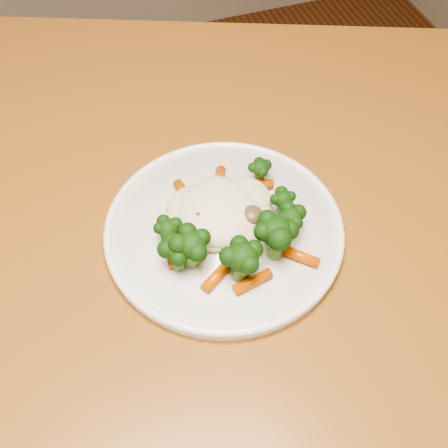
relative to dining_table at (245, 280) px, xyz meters
name	(u,v)px	position (x,y,z in m)	size (l,w,h in m)	color
dining_table	(245,280)	(0.00, 0.00, 0.00)	(1.52, 1.28, 0.75)	brown
plate	(224,231)	(-0.02, 0.01, 0.10)	(0.27, 0.27, 0.01)	white
meal	(229,225)	(-0.02, 0.00, 0.12)	(0.17, 0.18, 0.05)	beige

